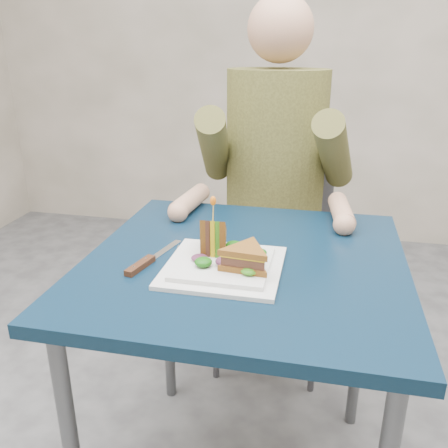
% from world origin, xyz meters
% --- Properties ---
extents(back_wall, '(4.00, 0.02, 2.80)m').
position_xyz_m(back_wall, '(0.00, 2.00, 1.40)').
color(back_wall, '#A79D8B').
rests_on(back_wall, ground).
extents(table, '(0.75, 0.75, 0.73)m').
position_xyz_m(table, '(0.00, 0.00, 0.65)').
color(table, black).
rests_on(table, ground).
extents(chair, '(0.42, 0.40, 0.93)m').
position_xyz_m(chair, '(0.00, 0.69, 0.54)').
color(chair, '#47474C').
rests_on(chair, ground).
extents(diner, '(0.54, 0.59, 0.74)m').
position_xyz_m(diner, '(-0.00, 0.58, 0.91)').
color(diner, brown).
rests_on(diner, chair).
extents(plate, '(0.26, 0.26, 0.02)m').
position_xyz_m(plate, '(-0.04, -0.07, 0.74)').
color(plate, white).
rests_on(plate, table).
extents(sandwich_flat, '(0.14, 0.14, 0.05)m').
position_xyz_m(sandwich_flat, '(0.02, -0.09, 0.78)').
color(sandwich_flat, brown).
rests_on(sandwich_flat, plate).
extents(sandwich_upright, '(0.08, 0.13, 0.13)m').
position_xyz_m(sandwich_upright, '(-0.07, -0.02, 0.78)').
color(sandwich_upright, brown).
rests_on(sandwich_upright, plate).
extents(fork, '(0.04, 0.18, 0.01)m').
position_xyz_m(fork, '(-0.15, -0.06, 0.73)').
color(fork, silver).
rests_on(fork, table).
extents(knife, '(0.07, 0.22, 0.02)m').
position_xyz_m(knife, '(-0.22, -0.09, 0.74)').
color(knife, silver).
rests_on(knife, table).
extents(toothpick, '(0.01, 0.01, 0.06)m').
position_xyz_m(toothpick, '(-0.07, -0.02, 0.85)').
color(toothpick, tan).
rests_on(toothpick, sandwich_upright).
extents(toothpick_frill, '(0.01, 0.01, 0.02)m').
position_xyz_m(toothpick_frill, '(-0.07, -0.02, 0.88)').
color(toothpick_frill, orange).
rests_on(toothpick_frill, sandwich_upright).
extents(lettuce_spill, '(0.15, 0.13, 0.02)m').
position_xyz_m(lettuce_spill, '(-0.03, -0.06, 0.76)').
color(lettuce_spill, '#337A14').
rests_on(lettuce_spill, plate).
extents(onion_ring, '(0.04, 0.04, 0.02)m').
position_xyz_m(onion_ring, '(-0.02, -0.06, 0.77)').
color(onion_ring, '#9E4C7A').
rests_on(onion_ring, plate).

